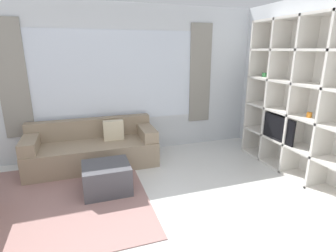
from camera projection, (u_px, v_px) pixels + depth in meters
wall_back at (116, 82)px, 4.76m from camera, size 6.57×0.11×2.70m
wall_right at (300, 86)px, 4.21m from camera, size 0.07×4.17×2.70m
area_rug at (48, 202)px, 3.42m from camera, size 2.53×2.32×0.01m
shelving_unit at (300, 100)px, 3.98m from camera, size 0.39×2.13×2.40m
couch_main at (93, 149)px, 4.48m from camera, size 2.11×0.83×0.75m
ottoman at (107, 178)px, 3.65m from camera, size 0.64×0.56×0.41m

